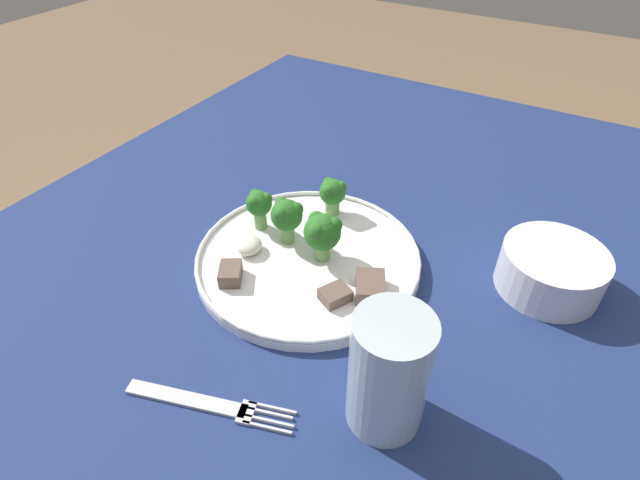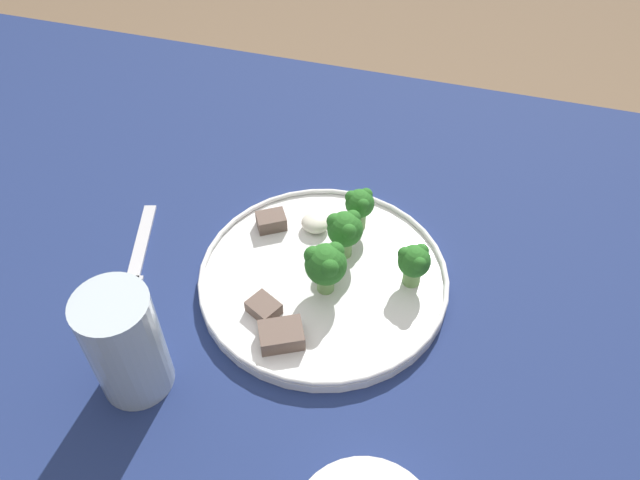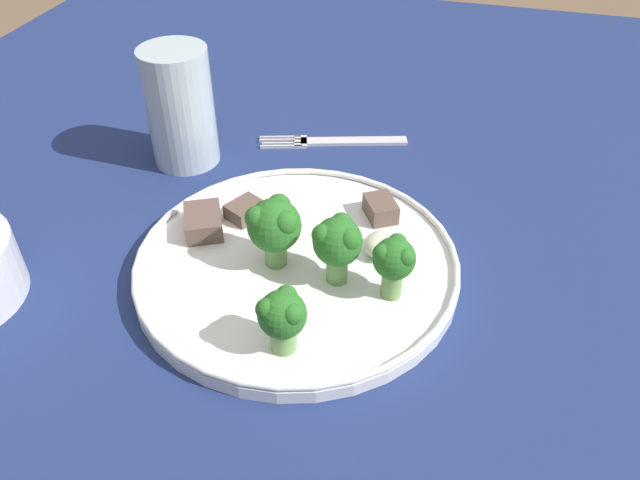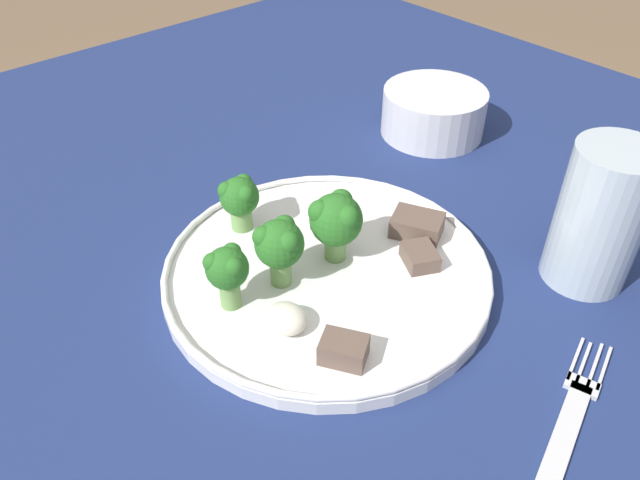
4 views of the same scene
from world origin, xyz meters
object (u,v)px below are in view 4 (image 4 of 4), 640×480
dinner_plate (327,271)px  fork (568,425)px  drinking_glass (598,224)px  cream_bowl (433,113)px

dinner_plate → fork: size_ratio=1.67×
dinner_plate → drinking_glass: drinking_glass is taller
dinner_plate → cream_bowl: size_ratio=2.34×
fork → cream_bowl: cream_bowl is taller
fork → drinking_glass: drinking_glass is taller
dinner_plate → fork: 0.22m
cream_bowl → drinking_glass: 0.28m
dinner_plate → fork: (0.22, 0.02, -0.01)m
drinking_glass → fork: bearing=-62.5°
cream_bowl → drinking_glass: drinking_glass is taller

